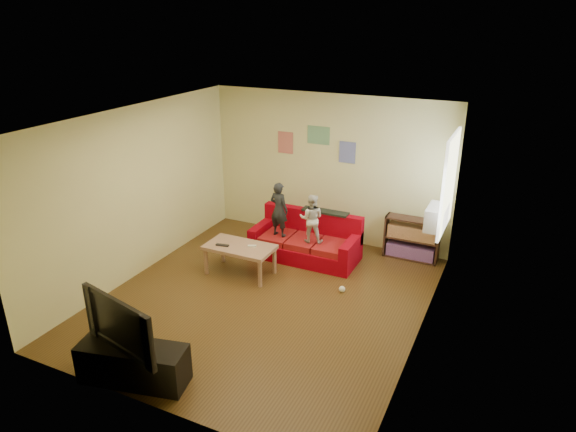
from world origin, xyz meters
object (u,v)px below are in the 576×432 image
at_px(bookshelf, 411,241).
at_px(television, 128,321).
at_px(sofa, 307,242).
at_px(coffee_table, 240,250).
at_px(child_a, 279,209).
at_px(tv_stand, 133,364).
at_px(file_box, 329,261).
at_px(child_b, 311,219).

bearing_deg(bookshelf, television, -115.42).
distance_m(sofa, coffee_table, 1.28).
height_order(sofa, child_a, child_a).
distance_m(sofa, tv_stand, 3.87).
xyz_separation_m(child_a, television, (-0.05, -3.68, -0.05)).
bearing_deg(file_box, sofa, 152.84).
bearing_deg(file_box, child_a, 173.91).
relative_size(child_b, file_box, 1.98).
xyz_separation_m(sofa, television, (-0.51, -3.84, 0.54)).
relative_size(sofa, tv_stand, 1.45).
xyz_separation_m(child_b, bookshelf, (1.51, 0.87, -0.47)).
height_order(coffee_table, television, television).
relative_size(sofa, child_a, 1.90).
xyz_separation_m(coffee_table, television, (0.22, -2.80, 0.38)).
bearing_deg(bookshelf, child_a, -157.50).
xyz_separation_m(bookshelf, tv_stand, (-2.16, -4.55, -0.09)).
height_order(tv_stand, television, television).
xyz_separation_m(file_box, television, (-1.02, -3.57, 0.66)).
relative_size(child_b, tv_stand, 0.66).
relative_size(coffee_table, tv_stand, 0.88).
bearing_deg(tv_stand, television, 0.00).
bearing_deg(tv_stand, sofa, 69.87).
bearing_deg(file_box, coffee_table, -148.18).
bearing_deg(tv_stand, child_b, 67.29).
distance_m(coffee_table, television, 2.84).
bearing_deg(television, sofa, 95.41).
xyz_separation_m(sofa, child_b, (0.15, -0.16, 0.53)).
bearing_deg(television, coffee_table, 107.42).
height_order(sofa, file_box, sofa).
bearing_deg(coffee_table, child_b, 45.03).
xyz_separation_m(child_a, bookshelf, (2.11, 0.87, -0.53)).
bearing_deg(sofa, television, -97.52).
bearing_deg(child_b, television, 63.71).
distance_m(bookshelf, television, 5.06).
relative_size(sofa, file_box, 4.34).
height_order(coffee_table, tv_stand, coffee_table).
distance_m(sofa, child_b, 0.57).
bearing_deg(child_a, bookshelf, -147.70).
relative_size(tv_stand, television, 1.08).
bearing_deg(television, child_a, 102.07).
bearing_deg(sofa, child_b, -47.64).
bearing_deg(child_b, bookshelf, -166.12).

